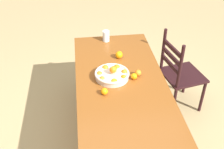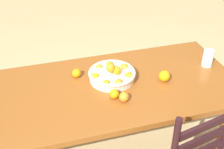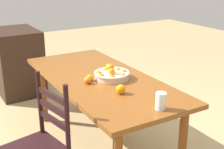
% 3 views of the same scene
% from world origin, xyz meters
% --- Properties ---
extents(dining_table, '(1.91, 0.86, 0.76)m').
position_xyz_m(dining_table, '(0.00, 0.00, 0.67)').
color(dining_table, brown).
rests_on(dining_table, ground).
extents(fruit_bowl, '(0.34, 0.34, 0.14)m').
position_xyz_m(fruit_bowl, '(-0.09, -0.08, 0.80)').
color(fruit_bowl, beige).
rests_on(fruit_bowl, dining_table).
extents(orange_loose_0, '(0.06, 0.06, 0.06)m').
position_xyz_m(orange_loose_0, '(-0.05, 0.13, 0.79)').
color(orange_loose_0, orange).
rests_on(orange_loose_0, dining_table).
extents(orange_loose_1, '(0.06, 0.06, 0.06)m').
position_xyz_m(orange_loose_1, '(0.15, -0.18, 0.79)').
color(orange_loose_1, orange).
rests_on(orange_loose_1, dining_table).
extents(orange_loose_2, '(0.06, 0.06, 0.06)m').
position_xyz_m(orange_loose_2, '(-0.10, 0.18, 0.79)').
color(orange_loose_2, orange).
rests_on(orange_loose_2, dining_table).
extents(orange_loose_3, '(0.08, 0.08, 0.08)m').
position_xyz_m(orange_loose_3, '(-0.44, 0.04, 0.79)').
color(orange_loose_3, orange).
rests_on(orange_loose_3, dining_table).
extents(drinking_glass, '(0.08, 0.08, 0.13)m').
position_xyz_m(drinking_glass, '(-0.84, -0.06, 0.82)').
color(drinking_glass, silver).
rests_on(drinking_glass, dining_table).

